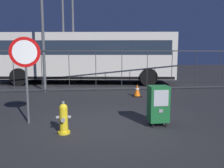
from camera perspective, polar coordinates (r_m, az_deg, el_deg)
name	(u,v)px	position (r m, az deg, el deg)	size (l,w,h in m)	color
ground_plane	(106,125)	(5.86, -1.60, -10.38)	(60.00, 60.00, 0.00)	#262628
fire_hydrant	(64,119)	(5.31, -12.09, -8.50)	(0.33, 0.32, 0.75)	yellow
newspaper_box_primary	(158,104)	(5.80, 11.57, -4.88)	(0.48, 0.42, 1.02)	black
stop_sign	(26,62)	(6.15, -20.94, 5.17)	(0.71, 0.31, 2.23)	#4C4F54
traffic_cone	(137,90)	(9.69, 6.35, -1.63)	(0.36, 0.36, 0.53)	black
fence_barrier	(96,70)	(11.10, -4.09, 3.52)	(18.03, 0.04, 2.00)	#2D2D33
bus_near	(86,55)	(14.06, -6.55, 7.16)	(10.74, 3.89, 3.00)	beige
bus_far	(49,55)	(18.17, -15.56, 7.03)	(10.68, 3.49, 3.00)	beige
street_light_near_right	(73,19)	(14.43, -9.85, 15.85)	(0.32, 0.32, 6.69)	#4C4F54
street_light_far_left	(63,10)	(15.23, -12.31, 17.80)	(0.32, 0.32, 7.94)	#4C4F54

